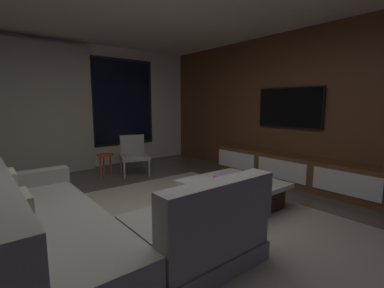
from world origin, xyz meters
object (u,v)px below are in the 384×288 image
at_px(book_stack_on_coffee_table, 225,178).
at_px(sectional_couch, 87,231).
at_px(media_console, 290,170).
at_px(mounted_tv, 289,108).
at_px(coffee_table, 233,194).
at_px(accent_chair_near_window, 134,153).
at_px(side_stool, 105,158).

bearing_deg(book_stack_on_coffee_table, sectional_couch, -175.52).
bearing_deg(media_console, mounted_tv, 47.53).
xyz_separation_m(coffee_table, accent_chair_near_window, (-0.21, 2.52, 0.25)).
distance_m(accent_chair_near_window, side_stool, 0.57).
height_order(media_console, mounted_tv, mounted_tv).
bearing_deg(coffee_table, mounted_tv, 9.30).
bearing_deg(book_stack_on_coffee_table, media_console, 0.83).
xyz_separation_m(side_stool, media_console, (2.37, -2.51, -0.12)).
xyz_separation_m(book_stack_on_coffee_table, mounted_tv, (1.87, 0.22, 0.95)).
bearing_deg(coffee_table, side_stool, 106.48).
bearing_deg(sectional_couch, coffee_table, 2.29).
bearing_deg(accent_chair_near_window, side_stool, 171.59).
xyz_separation_m(coffee_table, mounted_tv, (1.78, 0.29, 1.16)).
height_order(sectional_couch, book_stack_on_coffee_table, sectional_couch).
relative_size(book_stack_on_coffee_table, side_stool, 0.58).
height_order(coffee_table, mounted_tv, mounted_tv).
bearing_deg(book_stack_on_coffee_table, coffee_table, -37.38).
height_order(sectional_couch, coffee_table, sectional_couch).
bearing_deg(media_console, coffee_table, -176.64).
relative_size(coffee_table, accent_chair_near_window, 1.49).
height_order(sectional_couch, side_stool, sectional_couch).
bearing_deg(side_stool, coffee_table, -73.52).
distance_m(coffee_table, book_stack_on_coffee_table, 0.24).
xyz_separation_m(coffee_table, book_stack_on_coffee_table, (-0.09, 0.07, 0.22)).
bearing_deg(accent_chair_near_window, book_stack_on_coffee_table, -87.31).
xyz_separation_m(sectional_couch, mounted_tv, (3.77, 0.37, 1.06)).
bearing_deg(book_stack_on_coffee_table, side_stool, 105.00).
xyz_separation_m(sectional_couch, book_stack_on_coffee_table, (1.90, 0.15, 0.11)).
height_order(sectional_couch, mounted_tv, mounted_tv).
height_order(coffee_table, media_console, media_console).
relative_size(coffee_table, side_stool, 2.52).
distance_m(book_stack_on_coffee_table, side_stool, 2.62).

